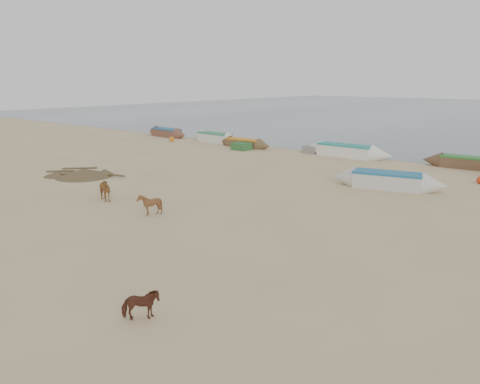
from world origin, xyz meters
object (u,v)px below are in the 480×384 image
(calf_right, at_px, (141,306))
(near_canoe, at_px, (387,180))
(cow_adult, at_px, (103,190))
(calf_front, at_px, (150,204))

(calf_right, relative_size, near_canoe, 0.13)
(cow_adult, bearing_deg, calf_right, -106.51)
(calf_front, bearing_deg, calf_right, 25.34)
(calf_front, relative_size, near_canoe, 0.16)
(calf_front, bearing_deg, cow_adult, -116.30)
(cow_adult, distance_m, calf_right, 12.48)
(calf_front, relative_size, calf_right, 1.23)
(calf_front, height_order, near_canoe, calf_front)
(calf_right, height_order, near_canoe, near_canoe)
(calf_front, xyz_separation_m, near_canoe, (5.88, 11.63, -0.03))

